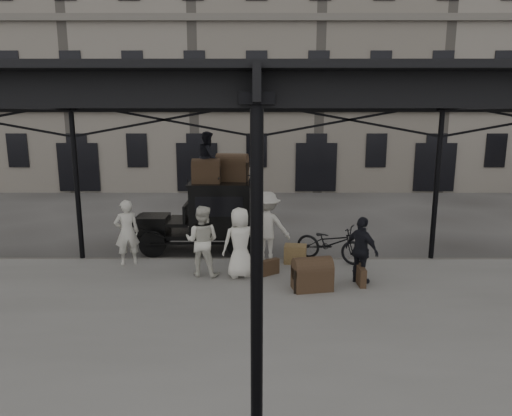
{
  "coord_description": "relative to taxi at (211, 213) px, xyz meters",
  "views": [
    {
      "loc": [
        -0.0,
        -10.52,
        4.19
      ],
      "look_at": [
        -0.02,
        1.6,
        1.7
      ],
      "focal_mm": 32.0,
      "sensor_mm": 36.0,
      "label": 1
    }
  ],
  "objects": [
    {
      "name": "ground",
      "position": [
        1.42,
        -3.24,
        -1.2
      ],
      "size": [
        120.0,
        120.0,
        0.0
      ],
      "primitive_type": "plane",
      "color": "#383533",
      "rests_on": "ground"
    },
    {
      "name": "platform",
      "position": [
        1.42,
        -5.24,
        -1.13
      ],
      "size": [
        28.0,
        8.0,
        0.15
      ],
      "primitive_type": "cube",
      "color": "slate",
      "rests_on": "ground"
    },
    {
      "name": "canopy",
      "position": [
        1.42,
        -4.96,
        3.39
      ],
      "size": [
        22.5,
        9.0,
        4.74
      ],
      "color": "black",
      "rests_on": "ground"
    },
    {
      "name": "building_frontage",
      "position": [
        1.42,
        14.76,
        5.8
      ],
      "size": [
        64.0,
        8.0,
        14.0
      ],
      "primitive_type": "cube",
      "color": "slate",
      "rests_on": "ground"
    },
    {
      "name": "taxi",
      "position": [
        0.0,
        0.0,
        0.0
      ],
      "size": [
        3.65,
        1.55,
        2.18
      ],
      "color": "black",
      "rests_on": "ground"
    },
    {
      "name": "porter_left",
      "position": [
        -2.11,
        -1.77,
        -0.15
      ],
      "size": [
        0.77,
        0.64,
        1.8
      ],
      "primitive_type": "imported",
      "rotation": [
        0.0,
        0.0,
        3.52
      ],
      "color": "beige",
      "rests_on": "platform"
    },
    {
      "name": "porter_midleft",
      "position": [
        0.04,
        -2.64,
        -0.15
      ],
      "size": [
        1.0,
        0.85,
        1.81
      ],
      "primitive_type": "imported",
      "rotation": [
        0.0,
        0.0,
        2.94
      ],
      "color": "silver",
      "rests_on": "platform"
    },
    {
      "name": "porter_centre",
      "position": [
        1.0,
        -2.76,
        -0.16
      ],
      "size": [
        1.01,
        0.81,
        1.79
      ],
      "primitive_type": "imported",
      "rotation": [
        0.0,
        0.0,
        3.46
      ],
      "color": "silver",
      "rests_on": "platform"
    },
    {
      "name": "porter_official",
      "position": [
        3.96,
        -3.19,
        -0.23
      ],
      "size": [
        0.91,
        1.01,
        1.65
      ],
      "primitive_type": "imported",
      "rotation": [
        0.0,
        0.0,
        2.22
      ],
      "color": "black",
      "rests_on": "platform"
    },
    {
      "name": "porter_right",
      "position": [
        1.71,
        -1.47,
        -0.07
      ],
      "size": [
        1.37,
        0.92,
        1.97
      ],
      "primitive_type": "imported",
      "rotation": [
        0.0,
        0.0,
        2.98
      ],
      "color": "beige",
      "rests_on": "platform"
    },
    {
      "name": "bicycle",
      "position": [
        3.48,
        -1.51,
        -0.53
      ],
      "size": [
        2.09,
        1.58,
        1.05
      ],
      "primitive_type": "imported",
      "rotation": [
        0.0,
        0.0,
        1.07
      ],
      "color": "black",
      "rests_on": "platform"
    },
    {
      "name": "porter_roof",
      "position": [
        -0.03,
        -0.1,
        1.74
      ],
      "size": [
        0.63,
        0.78,
        1.52
      ],
      "primitive_type": "imported",
      "rotation": [
        0.0,
        0.0,
        1.64
      ],
      "color": "black",
      "rests_on": "taxi"
    },
    {
      "name": "steamer_trunk_roof_near",
      "position": [
        -0.08,
        -0.25,
        1.28
      ],
      "size": [
        0.84,
        0.51,
        0.61
      ],
      "primitive_type": null,
      "rotation": [
        0.0,
        0.0,
        -0.0
      ],
      "color": "#493022",
      "rests_on": "taxi"
    },
    {
      "name": "steamer_trunk_roof_far",
      "position": [
        0.67,
        0.2,
        1.33
      ],
      "size": [
        1.04,
        0.74,
        0.7
      ],
      "primitive_type": null,
      "rotation": [
        0.0,
        0.0,
        -0.17
      ],
      "color": "#493022",
      "rests_on": "taxi"
    },
    {
      "name": "steamer_trunk_platform",
      "position": [
        2.72,
        -3.62,
        -0.73
      ],
      "size": [
        0.98,
        0.71,
        0.66
      ],
      "primitive_type": null,
      "rotation": [
        0.0,
        0.0,
        0.19
      ],
      "color": "#493022",
      "rests_on": "platform"
    },
    {
      "name": "wicker_hamper",
      "position": [
        2.49,
        -1.65,
        -0.8
      ],
      "size": [
        0.66,
        0.53,
        0.5
      ],
      "primitive_type": "cube",
      "rotation": [
        0.0,
        0.0,
        -0.15
      ],
      "color": "olive",
      "rests_on": "platform"
    },
    {
      "name": "suitcase_upright",
      "position": [
        3.93,
        -3.3,
        -0.83
      ],
      "size": [
        0.16,
        0.6,
        0.45
      ],
      "primitive_type": "cube",
      "rotation": [
        0.0,
        0.0,
        0.02
      ],
      "color": "#493022",
      "rests_on": "platform"
    },
    {
      "name": "suitcase_flat",
      "position": [
        1.72,
        -2.64,
        -0.85
      ],
      "size": [
        0.58,
        0.47,
        0.4
      ],
      "primitive_type": "cube",
      "rotation": [
        0.0,
        0.0,
        0.61
      ],
      "color": "#493022",
      "rests_on": "platform"
    }
  ]
}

